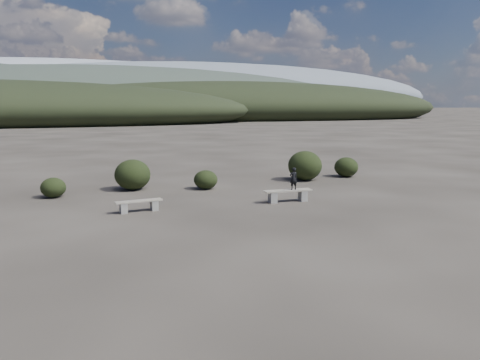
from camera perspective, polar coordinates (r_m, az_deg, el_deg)
name	(u,v)px	position (r m, az deg, el deg)	size (l,w,h in m)	color
ground	(256,236)	(13.76, 1.96, -6.86)	(1200.00, 1200.00, 0.00)	#28241F
bench_left	(139,205)	(17.14, -12.21, -2.99)	(1.71, 0.61, 0.42)	slate
bench_right	(288,195)	(18.55, 5.86, -1.79)	(1.94, 0.41, 0.48)	slate
seated_person	(294,179)	(18.53, 6.54, 0.18)	(0.32, 0.21, 0.89)	black
shrub_a	(53,188)	(20.81, -21.81, -0.87)	(1.02, 1.02, 0.83)	black
shrub_b	(133,175)	(21.62, -12.96, 0.64)	(1.60, 1.60, 1.37)	black
shrub_c	(206,180)	(21.33, -4.20, 0.04)	(1.08, 1.08, 0.87)	black
shrub_d	(305,166)	(23.97, 7.92, 1.75)	(1.72, 1.72, 1.50)	black
shrub_e	(346,167)	(25.57, 12.83, 1.55)	(1.26, 1.26, 1.05)	black
mountain_ridges	(86,95)	(351.61, -18.30, 9.80)	(500.00, 400.00, 56.00)	black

